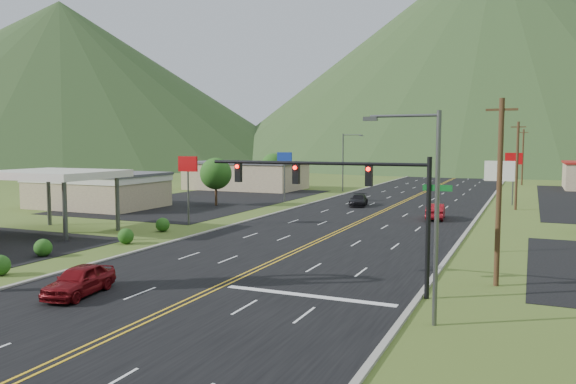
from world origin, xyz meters
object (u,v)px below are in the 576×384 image
at_px(streetlight_east, 429,203).
at_px(car_red_near, 79,281).
at_px(car_dark_mid, 359,201).
at_px(car_red_far, 436,212).
at_px(traffic_signal, 350,188).
at_px(streetlight_west, 345,158).
at_px(gas_canopy, 55,176).

bearing_deg(streetlight_east, car_red_near, -171.61).
height_order(car_dark_mid, car_red_far, car_red_far).
xyz_separation_m(traffic_signal, car_dark_mid, (-10.44, 37.35, -4.64)).
xyz_separation_m(car_red_near, car_dark_mid, (1.63, 43.82, -0.07)).
bearing_deg(streetlight_west, car_red_near, -84.43).
bearing_deg(car_dark_mid, gas_canopy, -131.37).
xyz_separation_m(streetlight_east, streetlight_west, (-22.86, 60.00, 0.00)).
height_order(traffic_signal, gas_canopy, traffic_signal).
relative_size(traffic_signal, streetlight_east, 1.46).
bearing_deg(car_red_far, car_dark_mid, -44.06).
xyz_separation_m(streetlight_east, car_red_far, (-4.77, 33.09, -4.39)).
bearing_deg(car_red_far, traffic_signal, 84.65).
xyz_separation_m(gas_canopy, car_red_near, (16.41, -14.47, -4.11)).
bearing_deg(car_red_near, traffic_signal, 19.21).
distance_m(car_red_near, car_dark_mid, 43.85).
bearing_deg(streetlight_west, traffic_signal, -72.03).
height_order(streetlight_east, car_dark_mid, streetlight_east).
relative_size(streetlight_west, car_dark_mid, 1.91).
height_order(streetlight_west, car_red_far, streetlight_west).
xyz_separation_m(traffic_signal, streetlight_east, (4.70, -4.00, -0.15)).
height_order(traffic_signal, streetlight_west, streetlight_west).
height_order(streetlight_east, car_red_near, streetlight_east).
xyz_separation_m(gas_canopy, car_red_far, (28.40, 21.09, -4.08)).
distance_m(traffic_signal, gas_canopy, 29.59).
xyz_separation_m(gas_canopy, car_dark_mid, (18.04, 29.35, -4.19)).
distance_m(traffic_signal, streetlight_east, 6.17).
bearing_deg(streetlight_east, streetlight_west, 110.86).
distance_m(traffic_signal, car_red_far, 29.45).
bearing_deg(streetlight_east, car_red_far, 98.21).
distance_m(streetlight_west, gas_canopy, 49.10).
relative_size(traffic_signal, car_red_far, 2.73).
xyz_separation_m(traffic_signal, gas_canopy, (-28.48, 8.00, -0.46)).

